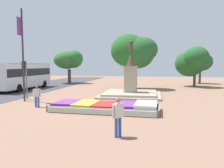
# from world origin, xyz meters

# --- Properties ---
(ground_plane) EXTENTS (81.68, 81.68, 0.00)m
(ground_plane) POSITION_xyz_m (0.00, 0.00, 0.00)
(ground_plane) COLOR #8C6651
(flower_planter) EXTENTS (7.10, 2.91, 0.61)m
(flower_planter) POSITION_xyz_m (2.13, -1.56, 0.25)
(flower_planter) COLOR #38281C
(flower_planter) RESTS_ON ground_plane
(statue_monument) EXTENTS (5.64, 5.64, 5.28)m
(statue_monument) POSITION_xyz_m (3.01, 5.52, 0.76)
(statue_monument) COLOR #9F9580
(statue_monument) RESTS_ON ground_plane
(traffic_light_mid_block) EXTENTS (0.41, 0.29, 3.29)m
(traffic_light_mid_block) POSITION_xyz_m (-5.68, 1.77, 2.28)
(traffic_light_mid_block) COLOR slate
(traffic_light_mid_block) RESTS_ON ground_plane
(banner_pole) EXTENTS (0.19, 0.66, 7.41)m
(banner_pole) POSITION_xyz_m (-5.20, 0.78, 3.89)
(banner_pole) COLOR #2D2D33
(banner_pole) RESTS_ON ground_plane
(city_bus) EXTENTS (2.64, 9.27, 3.15)m
(city_bus) POSITION_xyz_m (-10.32, 8.53, 1.82)
(city_bus) COLOR silver
(city_bus) RESTS_ON ground_plane
(pedestrian_near_planter) EXTENTS (0.56, 0.30, 1.53)m
(pedestrian_near_planter) POSITION_xyz_m (-2.87, -1.30, 0.87)
(pedestrian_near_planter) COLOR #264CA5
(pedestrian_near_planter) RESTS_ON ground_plane
(pedestrian_crossing_plaza) EXTENTS (0.44, 0.42, 1.66)m
(pedestrian_crossing_plaza) POSITION_xyz_m (3.71, -6.52, 0.95)
(pedestrian_crossing_plaza) COLOR #264CA5
(pedestrian_crossing_plaza) RESTS_ON ground_plane
(park_tree_far_left) EXTENTS (4.62, 4.22, 5.38)m
(park_tree_far_left) POSITION_xyz_m (-8.45, 18.10, 3.81)
(park_tree_far_left) COLOR #4C3823
(park_tree_far_left) RESTS_ON ground_plane
(park_tree_behind_statue) EXTENTS (4.78, 4.32, 5.42)m
(park_tree_behind_statue) POSITION_xyz_m (10.45, 15.84, 3.44)
(park_tree_behind_statue) COLOR #4C3823
(park_tree_behind_statue) RESTS_ON ground_plane
(park_tree_far_right) EXTENTS (5.68, 4.15, 6.73)m
(park_tree_far_right) POSITION_xyz_m (2.90, 11.62, 4.65)
(park_tree_far_right) COLOR brown
(park_tree_far_right) RESTS_ON ground_plane
(park_tree_mid_canopy) EXTENTS (3.42, 3.02, 4.62)m
(park_tree_mid_canopy) POSITION_xyz_m (12.40, 21.55, 3.18)
(park_tree_mid_canopy) COLOR brown
(park_tree_mid_canopy) RESTS_ON ground_plane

